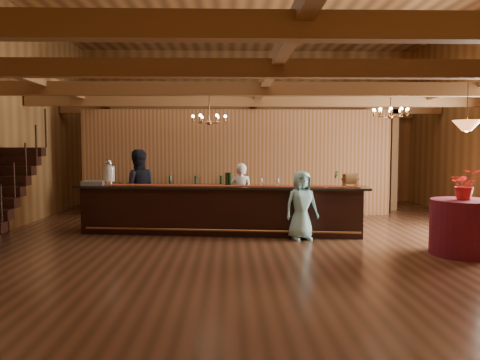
{
  "coord_description": "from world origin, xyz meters",
  "views": [
    {
      "loc": [
        -0.73,
        -10.22,
        2.0
      ],
      "look_at": [
        -0.48,
        0.53,
        1.25
      ],
      "focal_mm": 35.0,
      "sensor_mm": 36.0,
      "label": 1
    }
  ],
  "objects_px": {
    "round_table": "(463,227)",
    "floor_plant": "(335,191)",
    "tasting_bar": "(220,210)",
    "backbar_shelf": "(196,202)",
    "raffle_drum": "(350,179)",
    "chandelier_left": "(209,119)",
    "pendant_lamp": "(467,125)",
    "bartender": "(241,195)",
    "chandelier_right": "(390,112)",
    "staff_second": "(137,189)",
    "guest": "(302,205)",
    "beverage_dispenser": "(109,173)"
  },
  "relations": [
    {
      "from": "round_table",
      "to": "floor_plant",
      "type": "distance_m",
      "value": 5.51
    },
    {
      "from": "tasting_bar",
      "to": "backbar_shelf",
      "type": "bearing_deg",
      "value": 113.45
    },
    {
      "from": "raffle_drum",
      "to": "chandelier_left",
      "type": "height_order",
      "value": "chandelier_left"
    },
    {
      "from": "round_table",
      "to": "pendant_lamp",
      "type": "relative_size",
      "value": 1.33
    },
    {
      "from": "raffle_drum",
      "to": "bartender",
      "type": "distance_m",
      "value": 2.76
    },
    {
      "from": "raffle_drum",
      "to": "chandelier_right",
      "type": "bearing_deg",
      "value": 20.08
    },
    {
      "from": "staff_second",
      "to": "bartender",
      "type": "bearing_deg",
      "value": 164.56
    },
    {
      "from": "staff_second",
      "to": "guest",
      "type": "distance_m",
      "value": 4.15
    },
    {
      "from": "raffle_drum",
      "to": "staff_second",
      "type": "height_order",
      "value": "staff_second"
    },
    {
      "from": "raffle_drum",
      "to": "round_table",
      "type": "relative_size",
      "value": 0.28
    },
    {
      "from": "round_table",
      "to": "bartender",
      "type": "distance_m",
      "value": 5.1
    },
    {
      "from": "tasting_bar",
      "to": "raffle_drum",
      "type": "relative_size",
      "value": 19.9
    },
    {
      "from": "beverage_dispenser",
      "to": "bartender",
      "type": "distance_m",
      "value": 3.23
    },
    {
      "from": "staff_second",
      "to": "tasting_bar",
      "type": "bearing_deg",
      "value": 141.93
    },
    {
      "from": "tasting_bar",
      "to": "beverage_dispenser",
      "type": "bearing_deg",
      "value": 178.82
    },
    {
      "from": "tasting_bar",
      "to": "pendant_lamp",
      "type": "relative_size",
      "value": 7.52
    },
    {
      "from": "chandelier_right",
      "to": "staff_second",
      "type": "height_order",
      "value": "chandelier_right"
    },
    {
      "from": "raffle_drum",
      "to": "chandelier_left",
      "type": "xyz_separation_m",
      "value": [
        -3.16,
        0.81,
        1.38
      ]
    },
    {
      "from": "raffle_drum",
      "to": "guest",
      "type": "relative_size",
      "value": 0.23
    },
    {
      "from": "bartender",
      "to": "beverage_dispenser",
      "type": "bearing_deg",
      "value": 20.79
    },
    {
      "from": "guest",
      "to": "raffle_drum",
      "type": "bearing_deg",
      "value": 0.1
    },
    {
      "from": "beverage_dispenser",
      "to": "round_table",
      "type": "xyz_separation_m",
      "value": [
        7.21,
        -2.59,
        -0.89
      ]
    },
    {
      "from": "tasting_bar",
      "to": "floor_plant",
      "type": "xyz_separation_m",
      "value": [
        3.4,
        3.18,
        0.13
      ]
    },
    {
      "from": "beverage_dispenser",
      "to": "backbar_shelf",
      "type": "relative_size",
      "value": 0.18
    },
    {
      "from": "raffle_drum",
      "to": "pendant_lamp",
      "type": "xyz_separation_m",
      "value": [
        1.67,
        -1.78,
        1.11
      ]
    },
    {
      "from": "chandelier_right",
      "to": "raffle_drum",
      "type": "bearing_deg",
      "value": -159.92
    },
    {
      "from": "chandelier_right",
      "to": "guest",
      "type": "bearing_deg",
      "value": -163.06
    },
    {
      "from": "beverage_dispenser",
      "to": "chandelier_left",
      "type": "xyz_separation_m",
      "value": [
        2.38,
        -0.0,
        1.27
      ]
    },
    {
      "from": "bartender",
      "to": "guest",
      "type": "xyz_separation_m",
      "value": [
        1.27,
        -1.56,
        -0.06
      ]
    },
    {
      "from": "staff_second",
      "to": "floor_plant",
      "type": "distance_m",
      "value": 5.94
    },
    {
      "from": "staff_second",
      "to": "guest",
      "type": "bearing_deg",
      "value": 142.42
    },
    {
      "from": "bartender",
      "to": "staff_second",
      "type": "distance_m",
      "value": 2.57
    },
    {
      "from": "backbar_shelf",
      "to": "staff_second",
      "type": "height_order",
      "value": "staff_second"
    },
    {
      "from": "pendant_lamp",
      "to": "bartender",
      "type": "distance_m",
      "value": 5.34
    },
    {
      "from": "guest",
      "to": "tasting_bar",
      "type": "bearing_deg",
      "value": 144.5
    },
    {
      "from": "pendant_lamp",
      "to": "beverage_dispenser",
      "type": "bearing_deg",
      "value": 160.21
    },
    {
      "from": "bartender",
      "to": "pendant_lamp",
      "type": "bearing_deg",
      "value": 155.38
    },
    {
      "from": "backbar_shelf",
      "to": "guest",
      "type": "distance_m",
      "value": 4.1
    },
    {
      "from": "chandelier_left",
      "to": "guest",
      "type": "bearing_deg",
      "value": -28.21
    },
    {
      "from": "floor_plant",
      "to": "round_table",
      "type": "bearing_deg",
      "value": -77.69
    },
    {
      "from": "bartender",
      "to": "guest",
      "type": "distance_m",
      "value": 2.01
    },
    {
      "from": "beverage_dispenser",
      "to": "raffle_drum",
      "type": "xyz_separation_m",
      "value": [
        5.54,
        -0.81,
        -0.11
      ]
    },
    {
      "from": "staff_second",
      "to": "guest",
      "type": "xyz_separation_m",
      "value": [
        3.84,
        -1.56,
        -0.23
      ]
    },
    {
      "from": "backbar_shelf",
      "to": "round_table",
      "type": "bearing_deg",
      "value": -50.86
    },
    {
      "from": "tasting_bar",
      "to": "backbar_shelf",
      "type": "height_order",
      "value": "tasting_bar"
    },
    {
      "from": "staff_second",
      "to": "chandelier_left",
      "type": "bearing_deg",
      "value": 149.98
    },
    {
      "from": "beverage_dispenser",
      "to": "chandelier_right",
      "type": "height_order",
      "value": "chandelier_right"
    },
    {
      "from": "guest",
      "to": "bartender",
      "type": "bearing_deg",
      "value": 115.2
    },
    {
      "from": "staff_second",
      "to": "beverage_dispenser",
      "type": "bearing_deg",
      "value": 23.59
    },
    {
      "from": "raffle_drum",
      "to": "beverage_dispenser",
      "type": "bearing_deg",
      "value": 171.65
    }
  ]
}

